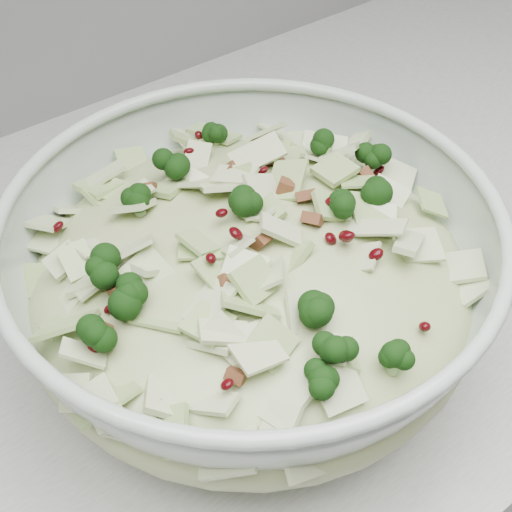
# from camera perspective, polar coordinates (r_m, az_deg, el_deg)

# --- Properties ---
(counter) EXTENTS (3.60, 0.60, 0.90)m
(counter) POSITION_cam_1_polar(r_m,az_deg,el_deg) (1.19, 17.24, -5.35)
(counter) COLOR silver
(counter) RESTS_ON floor
(mixing_bowl) EXTENTS (0.39, 0.39, 0.13)m
(mixing_bowl) POSITION_cam_1_polar(r_m,az_deg,el_deg) (0.49, -0.40, -2.05)
(mixing_bowl) COLOR #ADBFB2
(mixing_bowl) RESTS_ON counter
(salad) EXTENTS (0.39, 0.39, 0.13)m
(salad) POSITION_cam_1_polar(r_m,az_deg,el_deg) (0.48, -0.41, -0.28)
(salad) COLOR #B1B87E
(salad) RESTS_ON mixing_bowl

